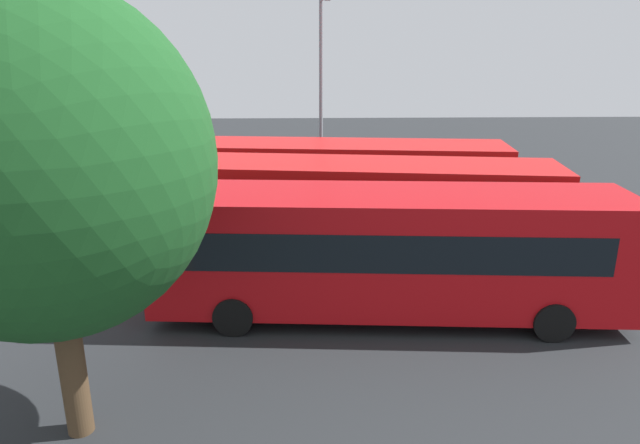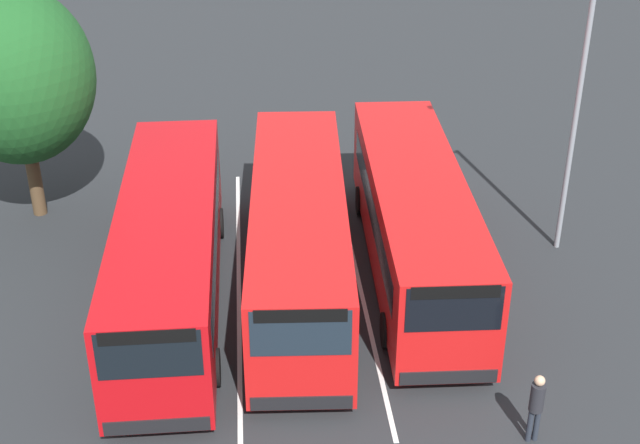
{
  "view_description": "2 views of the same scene",
  "coord_description": "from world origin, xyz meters",
  "views": [
    {
      "loc": [
        -1.43,
        -16.42,
        6.5
      ],
      "look_at": [
        -0.95,
        -1.13,
        1.65
      ],
      "focal_mm": 31.97,
      "sensor_mm": 36.0,
      "label": 1
    },
    {
      "loc": [
        21.4,
        -2.72,
        13.64
      ],
      "look_at": [
        -0.07,
        0.65,
        1.79
      ],
      "focal_mm": 49.29,
      "sensor_mm": 36.0,
      "label": 2
    }
  ],
  "objects": [
    {
      "name": "lane_stripe_outer_left",
      "position": [
        0.0,
        -1.73,
        0.0
      ],
      "size": [
        14.21,
        1.1,
        0.01
      ],
      "primitive_type": "cube",
      "rotation": [
        0.0,
        0.0,
        -0.07
      ],
      "color": "silver",
      "rests_on": "ground"
    },
    {
      "name": "depot_tree",
      "position": [
        -5.34,
        -7.89,
        4.75
      ],
      "size": [
        5.23,
        4.71,
        7.51
      ],
      "color": "#4C3823",
      "rests_on": "ground"
    },
    {
      "name": "bus_center_right",
      "position": [
        0.06,
        3.39,
        1.71
      ],
      "size": [
        11.6,
        3.68,
        3.11
      ],
      "rotation": [
        0.0,
        0.0,
        -0.1
      ],
      "color": "red",
      "rests_on": "ground"
    },
    {
      "name": "pedestrian",
      "position": [
        7.46,
        4.23,
        1.06
      ],
      "size": [
        0.34,
        0.34,
        1.78
      ],
      "rotation": [
        0.0,
        0.0,
        3.2
      ],
      "color": "#232833",
      "rests_on": "ground"
    },
    {
      "name": "bus_far_left",
      "position": [
        0.69,
        -3.58,
        1.71
      ],
      "size": [
        11.55,
        3.3,
        3.11
      ],
      "rotation": [
        0.0,
        0.0,
        -0.07
      ],
      "color": "#B70C11",
      "rests_on": "ground"
    },
    {
      "name": "street_lamp",
      "position": [
        -0.6,
        7.88,
        4.71
      ],
      "size": [
        0.37,
        2.65,
        8.2
      ],
      "rotation": [
        0.0,
        0.0,
        -1.5
      ],
      "color": "gray",
      "rests_on": "ground"
    },
    {
      "name": "lane_stripe_inner_left",
      "position": [
        0.0,
        1.73,
        0.0
      ],
      "size": [
        14.21,
        1.1,
        0.01
      ],
      "primitive_type": "cube",
      "rotation": [
        0.0,
        0.0,
        -0.07
      ],
      "color": "silver",
      "rests_on": "ground"
    },
    {
      "name": "ground_plane",
      "position": [
        0.0,
        0.0,
        0.0
      ],
      "size": [
        69.54,
        69.54,
        0.0
      ],
      "primitive_type": "plane",
      "color": "#232628"
    },
    {
      "name": "bus_center_left",
      "position": [
        0.45,
        -0.03,
        1.71
      ],
      "size": [
        11.62,
        3.92,
        3.11
      ],
      "rotation": [
        0.0,
        0.0,
        -0.12
      ],
      "color": "red",
      "rests_on": "ground"
    }
  ]
}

